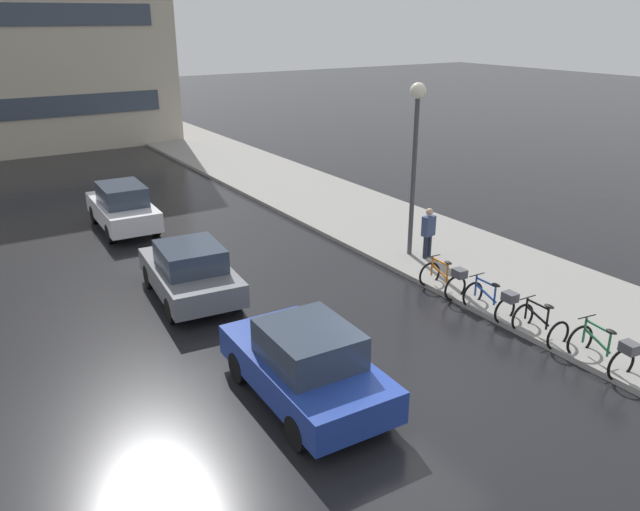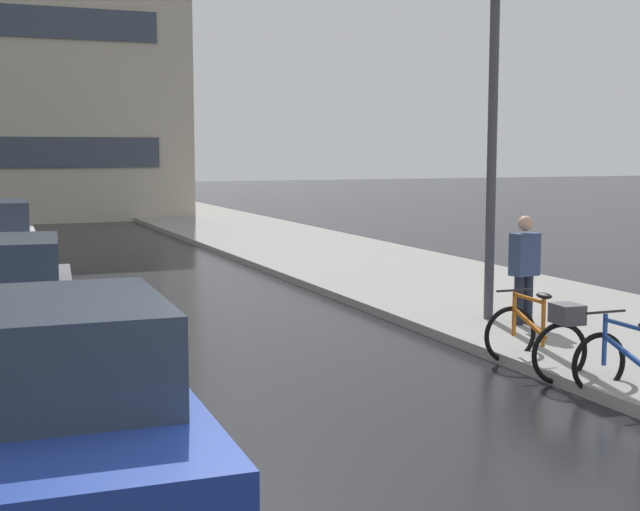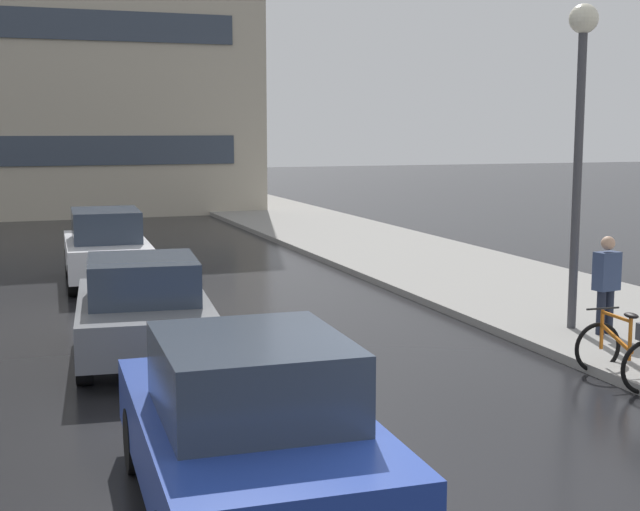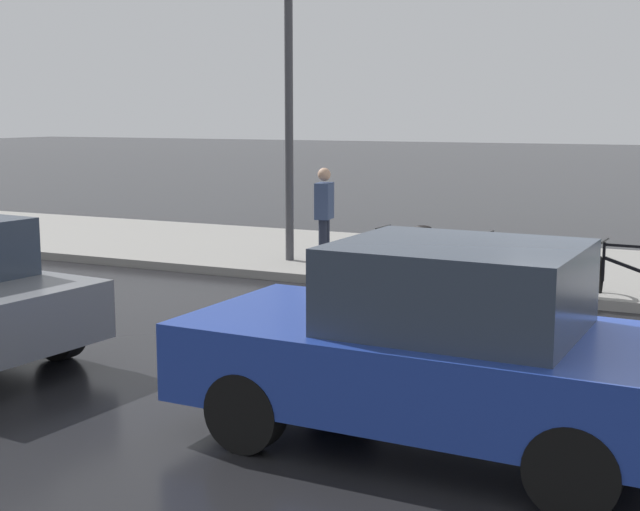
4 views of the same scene
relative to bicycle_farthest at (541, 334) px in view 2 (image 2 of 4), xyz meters
The scene contains 5 objects.
sidewalk_kerb 7.17m from the bicycle_farthest, 71.43° to the left, with size 4.80×60.00×0.14m, color gray.
bicycle_farthest is the anchor object (origin of this frame).
car_blue 6.11m from the bicycle_farthest, 159.39° to the right, with size 2.04×4.11×1.62m.
pedestrian 2.54m from the bicycle_farthest, 59.59° to the left, with size 0.43×0.30×1.71m.
streetlamp 4.37m from the bicycle_farthest, 69.12° to the left, with size 0.46×0.46×5.32m.
Camera 2 is at (-2.52, -5.23, 2.63)m, focal length 50.00 mm.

